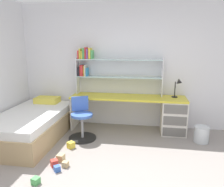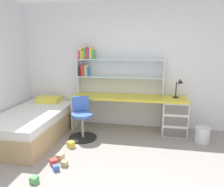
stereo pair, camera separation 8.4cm
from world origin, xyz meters
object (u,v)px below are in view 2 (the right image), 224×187
Objects in this scene: toy_block_yellow_4 at (71,145)px; toy_block_natural_3 at (60,157)px; swivel_chair at (82,122)px; toy_block_blue_0 at (56,168)px; toy_block_red_1 at (53,162)px; bed_platform at (33,124)px; desk_lamp at (180,85)px; desk at (160,112)px; toy_block_natural_5 at (64,164)px; waste_bin at (202,135)px; toy_block_green_2 at (34,180)px; bookshelf_hutch at (106,67)px.

toy_block_natural_3 is at bearing -90.99° from toy_block_yellow_4.
swivel_chair reaches higher than toy_block_natural_3.
toy_block_blue_0 is 0.79× the size of toy_block_natural_3.
swivel_chair is 1.07m from toy_block_red_1.
desk_lamp is at bearing 14.80° from bed_platform.
desk is 28.48× the size of toy_block_natural_5.
desk is at bearing 45.38° from toy_block_red_1.
toy_block_natural_3 is 0.20m from toy_block_natural_5.
swivel_chair is at bearing 80.38° from toy_block_yellow_4.
toy_block_blue_0 is at bearing -149.14° from waste_bin.
waste_bin reaches higher than toy_block_natural_5.
toy_block_green_2 is at bearing -145.25° from waste_bin.
toy_block_natural_3 reaches higher than toy_block_red_1.
toy_block_red_1 is at bearing -134.62° from desk.
toy_block_blue_0 is 0.29m from toy_block_natural_3.
toy_block_natural_3 is at bearing -103.90° from bookshelf_hutch.
toy_block_yellow_4 is (-0.05, 0.72, 0.01)m from toy_block_blue_0.
swivel_chair is at bearing 83.28° from toy_block_green_2.
bookshelf_hutch is 1.53m from desk_lamp.
toy_block_natural_5 is at bearing -98.52° from bookshelf_hutch.
desk is 1.29× the size of bookshelf_hutch.
toy_block_yellow_4 is (-1.52, -0.98, -0.37)m from desk.
bed_platform is (-2.39, -0.69, -0.16)m from desk.
bed_platform is at bearing -146.17° from bookshelf_hutch.
swivel_chair is at bearing 88.99° from toy_block_blue_0.
toy_block_green_2 reaches higher than toy_block_natural_5.
waste_bin is 2.83× the size of toy_block_natural_3.
toy_block_natural_5 is at bearing -87.09° from swivel_chair.
toy_block_green_2 is at bearing -128.62° from desk.
toy_block_blue_0 is (-1.47, -1.71, -0.38)m from desk.
toy_block_yellow_4 reaches higher than toy_block_natural_3.
toy_block_red_1 is (-0.43, -1.74, -1.25)m from bookshelf_hutch.
bed_platform is 1.16m from toy_block_natural_3.
desk is 7.87× the size of waste_bin.
bed_platform is 18.37× the size of toy_block_yellow_4.
swivel_chair is 0.96m from bed_platform.
swivel_chair is 1.18m from toy_block_blue_0.
toy_block_green_2 is (-2.38, -1.65, -0.10)m from waste_bin.
toy_block_natural_3 is (-1.53, -1.43, -0.37)m from desk.
waste_bin is at bearing 5.61° from bed_platform.
toy_block_green_2 is (0.78, -1.34, -0.21)m from bed_platform.
desk_lamp is 2.56m from toy_block_natural_3.
swivel_chair is 0.91m from toy_block_natural_3.
swivel_chair is 2.67× the size of waste_bin.
toy_block_green_2 is 0.61m from toy_block_natural_3.
swivel_chair is 7.38× the size of toy_block_yellow_4.
toy_block_natural_3 is 0.98× the size of toy_block_yellow_4.
toy_block_green_2 is (-1.62, -2.03, -0.37)m from desk.
desk reaches higher than toy_block_green_2.
desk is at bearing 48.51° from toy_block_natural_5.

